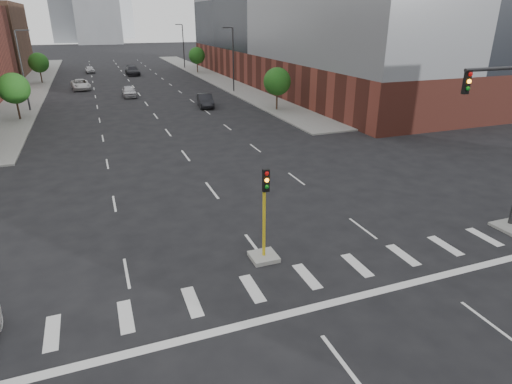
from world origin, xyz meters
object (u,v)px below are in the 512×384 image
car_far_left (81,85)px  car_deep_right (132,71)px  car_mid_right (205,101)px  median_traffic_signal (264,240)px  car_distant (90,69)px  car_near_left (129,91)px

car_far_left → car_deep_right: car_deep_right is taller
car_mid_right → car_deep_right: (-5.12, 36.09, 0.06)m
median_traffic_signal → car_distant: median_traffic_signal is taller
car_mid_right → car_distant: (-12.78, 42.85, -0.09)m
car_mid_right → car_distant: car_mid_right is taller
car_deep_right → car_far_left: bearing=-122.1°
car_near_left → car_mid_right: 13.60m
car_mid_right → car_deep_right: size_ratio=0.82×
car_mid_right → car_far_left: 24.98m
car_deep_right → car_distant: car_deep_right is taller
car_near_left → car_deep_right: 25.36m
car_deep_right → car_distant: (-7.65, 6.76, -0.16)m
median_traffic_signal → car_mid_right: median_traffic_signal is taller
median_traffic_signal → car_near_left: bearing=91.8°
median_traffic_signal → car_near_left: size_ratio=0.99×
median_traffic_signal → car_deep_right: size_ratio=0.75×
median_traffic_signal → car_far_left: median_traffic_signal is taller
car_far_left → car_near_left: bearing=-61.8°
car_distant → car_mid_right: bearing=-78.1°
median_traffic_signal → car_deep_right: bearing=88.8°
car_mid_right → car_far_left: car_mid_right is taller
median_traffic_signal → car_far_left: 57.19m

